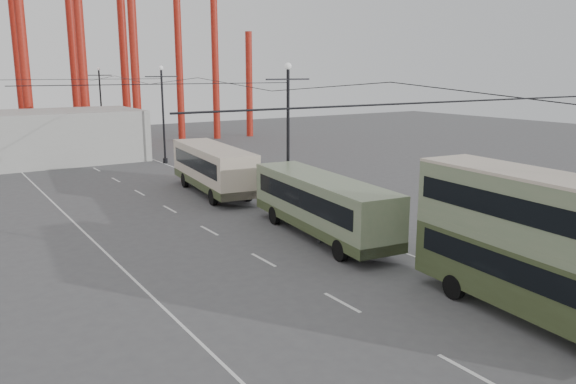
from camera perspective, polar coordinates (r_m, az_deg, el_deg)
ground at (r=20.29m, az=15.07°, el=-13.94°), size 160.00×160.00×0.00m
road_markings at (r=35.31m, az=-10.35°, el=-2.44°), size 12.52×120.00×0.01m
lamp_post_mid at (r=35.94m, az=0.01°, el=5.60°), size 3.20×0.44×9.32m
lamp_post_far at (r=55.61m, az=-12.56°, el=7.64°), size 3.20×0.44×9.32m
lamp_post_distant at (r=76.56m, az=-18.46°, el=8.47°), size 3.20×0.44×9.32m
fairground_shed at (r=59.79m, az=-25.38°, el=4.96°), size 22.00×10.00×5.00m
double_decker_bus at (r=21.57m, az=24.19°, el=-4.54°), size 3.39×10.11×5.33m
single_decker_green at (r=30.14m, az=3.43°, el=-1.19°), size 3.98×11.76×3.26m
single_decker_cream at (r=41.27m, az=-7.63°, el=2.51°), size 4.08×11.35×3.45m
pedestrian at (r=29.37m, az=3.48°, el=-3.26°), size 0.82×0.66×1.97m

